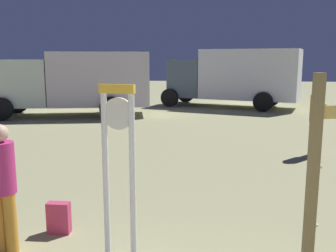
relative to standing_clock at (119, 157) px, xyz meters
name	(u,v)px	position (x,y,z in m)	size (l,w,h in m)	color
standing_clock	(119,157)	(0.00, 0.00, 0.00)	(0.42, 0.14, 2.11)	white
person_near_clock	(3,183)	(-1.43, 0.02, -0.36)	(0.31, 0.31, 1.63)	orange
backpack	(59,218)	(-1.01, 0.63, -1.06)	(0.31, 0.18, 0.44)	#C0385E
person_distant	(316,117)	(3.75, 5.43, -0.30)	(0.33, 0.33, 1.74)	#B73768
box_truck_near	(79,81)	(-4.26, 11.45, 0.21)	(6.57, 3.40, 2.67)	silver
box_truck_far	(236,76)	(2.53, 14.96, 0.29)	(6.95, 4.30, 2.84)	white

